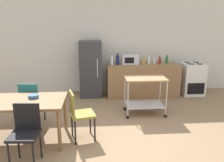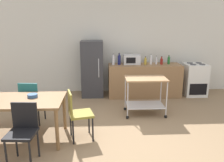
{
  "view_description": "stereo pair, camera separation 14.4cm",
  "coord_description": "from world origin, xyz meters",
  "views": [
    {
      "loc": [
        -0.44,
        -3.6,
        2.04
      ],
      "look_at": [
        -0.07,
        1.2,
        0.8
      ],
      "focal_mm": 36.87,
      "sensor_mm": 36.0,
      "label": 1
    },
    {
      "loc": [
        -0.3,
        -3.61,
        2.04
      ],
      "look_at": [
        -0.07,
        1.2,
        0.8
      ],
      "focal_mm": 36.87,
      "sensor_mm": 36.0,
      "label": 2
    }
  ],
  "objects": [
    {
      "name": "chair_olive",
      "position": [
        -0.73,
        0.16,
        0.52
      ],
      "size": [
        0.49,
        0.49,
        0.89
      ],
      "rotation": [
        0.0,
        0.0,
        1.82
      ],
      "color": "olive",
      "rests_on": "ground_plane"
    },
    {
      "name": "kitchen_cart",
      "position": [
        0.67,
        1.25,
        0.57
      ],
      "size": [
        0.91,
        0.57,
        0.85
      ],
      "color": "#A37A51",
      "rests_on": "ground_plane"
    },
    {
      "name": "bottle_soda",
      "position": [
        1.36,
        2.6,
        0.99
      ],
      "size": [
        0.08,
        0.08,
        0.23
      ],
      "color": "maroon",
      "rests_on": "kitchen_counter"
    },
    {
      "name": "dining_table",
      "position": [
        -1.71,
        0.2,
        0.67
      ],
      "size": [
        1.5,
        0.9,
        0.75
      ],
      "color": "brown",
      "rests_on": "ground_plane"
    },
    {
      "name": "bottle_olive_oil",
      "position": [
        1.58,
        2.65,
        1.0
      ],
      "size": [
        0.07,
        0.07,
        0.24
      ],
      "color": "#1E6628",
      "rests_on": "kitchen_counter"
    },
    {
      "name": "bottle_hot_sauce",
      "position": [
        0.19,
        2.62,
        1.03
      ],
      "size": [
        0.08,
        0.08,
        0.32
      ],
      "color": "navy",
      "rests_on": "kitchen_counter"
    },
    {
      "name": "chair_teal",
      "position": [
        -1.72,
        0.86,
        0.52
      ],
      "size": [
        0.44,
        0.44,
        0.89
      ],
      "rotation": [
        0.0,
        0.0,
        3.03
      ],
      "color": "#1E666B",
      "rests_on": "ground_plane"
    },
    {
      "name": "ground_plane",
      "position": [
        0.0,
        0.0,
        0.0
      ],
      "size": [
        12.0,
        12.0,
        0.0
      ],
      "primitive_type": "plane",
      "color": "#8C7051"
    },
    {
      "name": "back_wall",
      "position": [
        0.0,
        3.2,
        1.45
      ],
      "size": [
        8.4,
        0.12,
        2.9
      ],
      "primitive_type": "cube",
      "color": "silver",
      "rests_on": "ground_plane"
    },
    {
      "name": "microwave",
      "position": [
        0.54,
        2.69,
        1.03
      ],
      "size": [
        0.46,
        0.35,
        0.26
      ],
      "color": "silver",
      "rests_on": "kitchen_counter"
    },
    {
      "name": "chair_black",
      "position": [
        -1.46,
        -0.47,
        0.52
      ],
      "size": [
        0.43,
        0.43,
        0.89
      ],
      "rotation": [
        0.0,
        0.0,
        -0.07
      ],
      "color": "black",
      "rests_on": "ground_plane"
    },
    {
      "name": "bottle_vinegar",
      "position": [
        1.08,
        2.62,
        1.02
      ],
      "size": [
        0.07,
        0.07,
        0.29
      ],
      "color": "silver",
      "rests_on": "kitchen_counter"
    },
    {
      "name": "bottle_wine",
      "position": [
        0.03,
        2.6,
        1.03
      ],
      "size": [
        0.08,
        0.08,
        0.3
      ],
      "color": "silver",
      "rests_on": "kitchen_counter"
    },
    {
      "name": "kitchen_counter",
      "position": [
        0.9,
        2.6,
        0.45
      ],
      "size": [
        2.0,
        0.64,
        0.9
      ],
      "primitive_type": "cube",
      "color": "olive",
      "rests_on": "ground_plane"
    },
    {
      "name": "bottle_soy_sauce",
      "position": [
        0.92,
        2.6,
        0.99
      ],
      "size": [
        0.07,
        0.07,
        0.22
      ],
      "color": "gold",
      "rests_on": "kitchen_counter"
    },
    {
      "name": "fruit_bowl",
      "position": [
        -1.52,
        0.31,
        0.78
      ],
      "size": [
        0.18,
        0.18,
        0.06
      ],
      "primitive_type": "cylinder",
      "color": "#33598C",
      "rests_on": "dining_table"
    },
    {
      "name": "bottle_sparkling_water",
      "position": [
        1.23,
        2.64,
        0.99
      ],
      "size": [
        0.06,
        0.06,
        0.23
      ],
      "color": "silver",
      "rests_on": "kitchen_counter"
    },
    {
      "name": "stove_oven",
      "position": [
        2.35,
        2.62,
        0.45
      ],
      "size": [
        0.6,
        0.61,
        0.92
      ],
      "color": "white",
      "rests_on": "ground_plane"
    },
    {
      "name": "refrigerator",
      "position": [
        -0.55,
        2.7,
        0.78
      ],
      "size": [
        0.6,
        0.63,
        1.55
      ],
      "color": "#333338",
      "rests_on": "ground_plane"
    }
  ]
}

